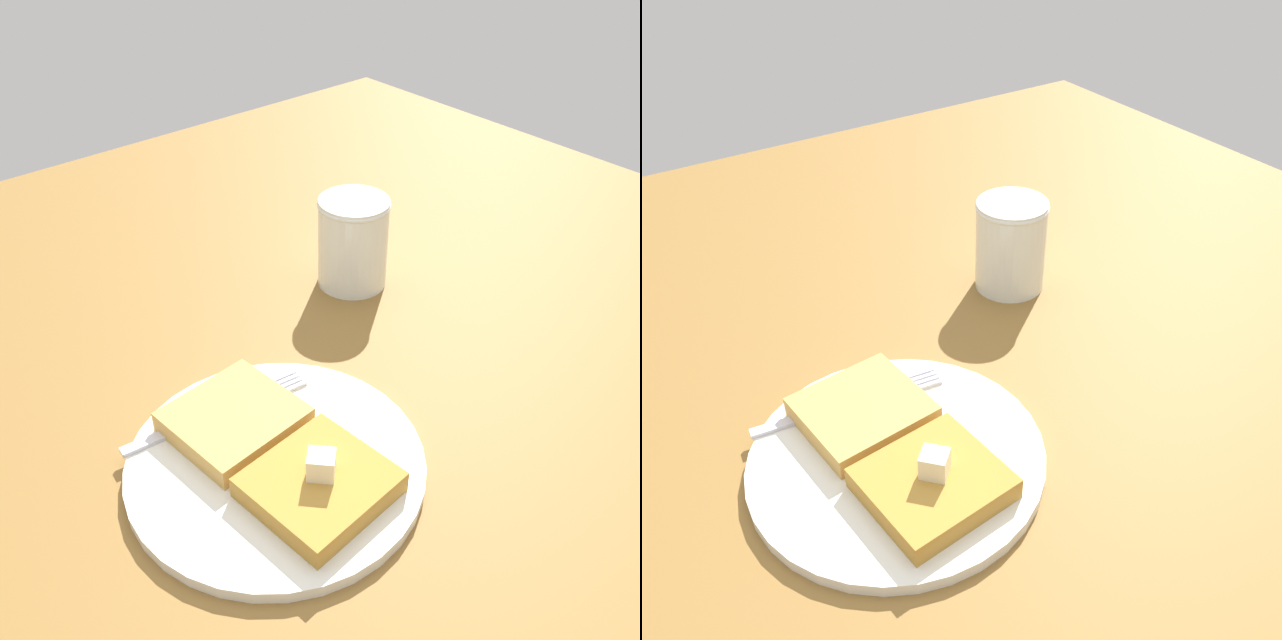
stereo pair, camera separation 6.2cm
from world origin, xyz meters
TOP-DOWN VIEW (x-y plane):
  - table_surface at (0.00, 0.00)cm, footprint 117.57×117.57cm
  - plate at (-4.70, 10.89)cm, footprint 22.57×22.57cm
  - toast_slice_left at (-9.31, 10.47)cm, footprint 9.48×10.00cm
  - toast_slice_middle at (-0.08, 11.30)cm, footprint 9.48×10.00cm
  - butter_pat_primary at (-9.27, 10.27)cm, footprint 2.61×2.60cm
  - fork at (2.06, 10.52)cm, footprint 3.50×16.05cm
  - syrup_jar at (10.68, -11.02)cm, footprint 7.32×7.32cm

SIDE VIEW (x-z plane):
  - table_surface at x=0.00cm, z-range 0.00..2.97cm
  - plate at x=-4.70cm, z-range 3.02..4.06cm
  - fork at x=2.06cm, z-range 4.01..4.37cm
  - toast_slice_left at x=-9.31cm, z-range 4.01..5.83cm
  - toast_slice_middle at x=-0.08cm, z-range 4.01..5.83cm
  - butter_pat_primary at x=-9.27cm, z-range 5.83..7.77cm
  - syrup_jar at x=10.68cm, z-range 2.59..12.05cm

